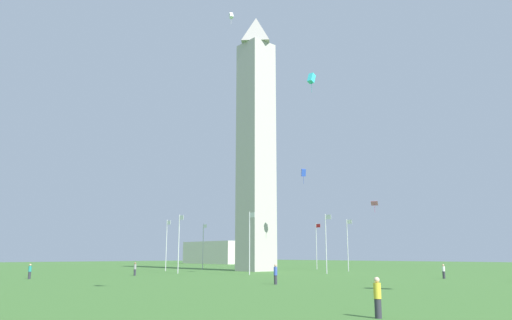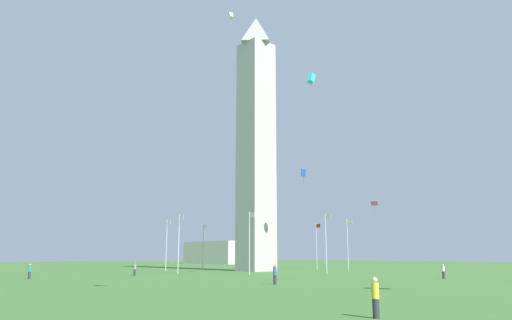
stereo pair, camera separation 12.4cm
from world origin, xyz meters
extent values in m
plane|color=#3D6B2D|center=(0.00, 0.00, 0.00)|extent=(260.00, 260.00, 0.00)
cube|color=#B7B2A8|center=(0.00, 0.00, 19.63)|extent=(4.91, 4.91, 39.26)
pyramid|color=#A5A097|center=(0.00, 0.00, 41.93)|extent=(4.91, 4.91, 5.35)
cylinder|color=silver|center=(14.94, 0.00, 4.18)|extent=(0.14, 0.14, 8.35)
cube|color=white|center=(15.49, 0.00, 7.90)|extent=(1.00, 0.03, 0.64)
cylinder|color=silver|center=(10.56, 10.56, 4.18)|extent=(0.14, 0.14, 8.35)
cube|color=white|center=(11.11, 10.56, 7.90)|extent=(1.00, 0.03, 0.64)
cylinder|color=silver|center=(0.00, 14.94, 4.18)|extent=(0.14, 0.14, 8.35)
cube|color=red|center=(0.55, 14.94, 7.90)|extent=(1.00, 0.03, 0.64)
cylinder|color=silver|center=(-10.56, 10.56, 4.18)|extent=(0.14, 0.14, 8.35)
cube|color=white|center=(-10.01, 10.56, 7.90)|extent=(1.00, 0.03, 0.64)
cylinder|color=silver|center=(-14.94, 0.00, 4.18)|extent=(0.14, 0.14, 8.35)
cube|color=white|center=(-14.39, 0.00, 7.90)|extent=(1.00, 0.03, 0.64)
cylinder|color=silver|center=(-10.56, -10.56, 4.18)|extent=(0.14, 0.14, 8.35)
cube|color=white|center=(-10.01, -10.56, 7.90)|extent=(1.00, 0.03, 0.64)
cylinder|color=silver|center=(0.00, -14.94, 4.18)|extent=(0.14, 0.14, 8.35)
cube|color=white|center=(0.55, -14.94, 7.90)|extent=(1.00, 0.03, 0.64)
cylinder|color=silver|center=(10.56, -10.56, 4.18)|extent=(0.14, 0.14, 8.35)
cube|color=white|center=(11.11, -10.56, 7.90)|extent=(1.00, 0.03, 0.64)
cylinder|color=#2D2D38|center=(47.71, -35.54, 0.40)|extent=(0.29, 0.29, 0.80)
cylinder|color=yellow|center=(47.71, -35.54, 1.13)|extent=(0.32, 0.32, 0.66)
sphere|color=beige|center=(47.71, -35.54, 1.58)|extent=(0.24, 0.24, 0.24)
cylinder|color=#2D2D38|center=(27.88, -22.44, 0.40)|extent=(0.29, 0.29, 0.80)
cylinder|color=#3851B2|center=(27.88, -22.44, 1.17)|extent=(0.32, 0.32, 0.75)
sphere|color=tan|center=(27.88, -22.44, 1.67)|extent=(0.24, 0.24, 0.24)
cylinder|color=#2D2D38|center=(2.86, -35.92, 0.40)|extent=(0.29, 0.29, 0.80)
cylinder|color=teal|center=(2.86, -35.92, 1.10)|extent=(0.32, 0.32, 0.61)
sphere|color=tan|center=(2.86, -35.92, 1.53)|extent=(0.24, 0.24, 0.24)
cylinder|color=#2D2D38|center=(32.73, -0.98, 0.40)|extent=(0.29, 0.29, 0.80)
cylinder|color=white|center=(32.73, -0.98, 1.08)|extent=(0.32, 0.32, 0.55)
sphere|color=tan|center=(32.73, -0.98, 1.47)|extent=(0.24, 0.24, 0.24)
cylinder|color=#2D2D38|center=(2.43, -22.97, 0.40)|extent=(0.29, 0.29, 0.80)
cylinder|color=gray|center=(2.43, -22.97, 1.11)|extent=(0.32, 0.32, 0.62)
sphere|color=#936B4C|center=(2.43, -22.97, 1.54)|extent=(0.24, 0.24, 0.24)
cube|color=white|center=(15.56, -18.10, 32.61)|extent=(0.83, 0.65, 0.88)
cylinder|color=#A7A7A7|center=(15.56, -18.10, 31.93)|extent=(0.04, 0.04, 1.02)
cube|color=blue|center=(11.12, -0.27, 14.84)|extent=(1.07, 1.01, 1.22)
cylinder|color=#233C9D|center=(11.12, -0.27, 13.86)|extent=(0.04, 0.04, 1.46)
cube|color=pink|center=(24.00, -0.95, 9.13)|extent=(1.10, 1.05, 0.51)
cylinder|color=#A44A79|center=(24.00, -0.95, 8.44)|extent=(0.04, 0.04, 1.03)
cube|color=#33C6D1|center=(21.31, -9.51, 24.69)|extent=(0.79, 1.13, 1.37)
cylinder|color=teal|center=(21.31, -9.51, 23.62)|extent=(0.04, 0.04, 1.62)
cube|color=beige|center=(-57.50, 36.99, 3.24)|extent=(22.48, 12.43, 6.48)
camera|label=1|loc=(60.13, -53.50, 2.64)|focal=33.87mm
camera|label=2|loc=(60.21, -53.41, 2.64)|focal=33.87mm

